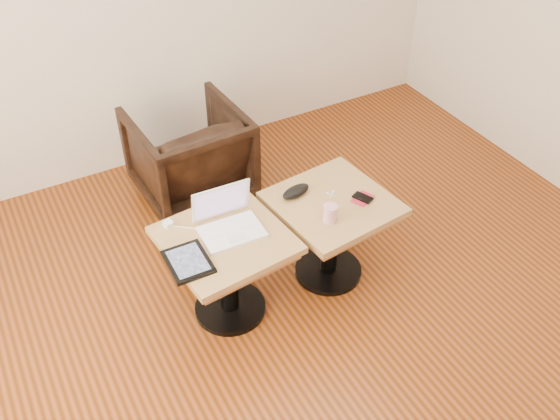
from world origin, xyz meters
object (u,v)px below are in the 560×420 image
side_table_left (226,257)px  laptop (228,222)px  side_table_right (332,220)px  striped_cup (330,213)px  armchair (189,155)px

side_table_left → laptop: size_ratio=2.05×
side_table_right → striped_cup: size_ratio=6.82×
side_table_right → laptop: laptop is taller
striped_cup → armchair: 1.27m
laptop → striped_cup: 0.52m
striped_cup → armchair: size_ratio=0.14×
side_table_right → laptop: size_ratio=2.06×
armchair → striped_cup: bearing=101.2°
side_table_left → striped_cup: size_ratio=6.78×
side_table_left → armchair: size_ratio=0.94×
side_table_left → side_table_right: same height
side_table_right → armchair: armchair is taller
side_table_left → side_table_right: size_ratio=0.99×
laptop → armchair: bearing=82.1°
laptop → armchair: size_ratio=0.46×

